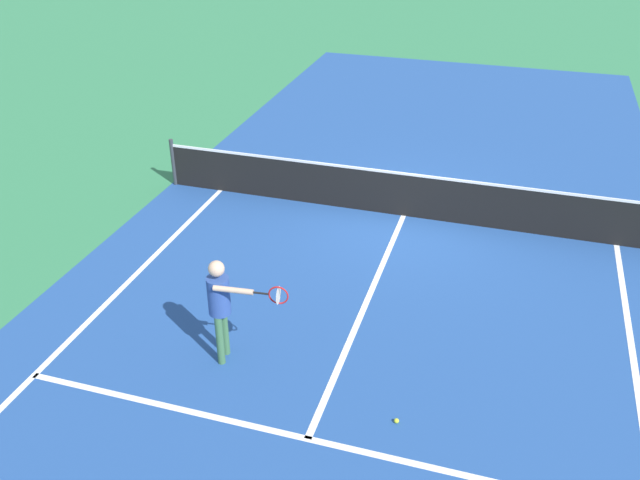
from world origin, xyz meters
name	(u,v)px	position (x,y,z in m)	size (l,w,h in m)	color
ground_plane	(404,216)	(0.00, 0.00, 0.00)	(60.00, 60.00, 0.00)	#337F51
court_surface_inbounds	(404,216)	(0.00, 0.00, 0.00)	(10.62, 24.40, 0.00)	#234C93
line_sideline_left	(54,356)	(-4.11, -5.95, 0.00)	(0.10, 11.89, 0.01)	white
line_service_near	(308,439)	(0.00, -6.40, 0.00)	(8.22, 0.10, 0.01)	white
line_center_service	(367,301)	(0.00, -3.20, 0.00)	(0.10, 6.40, 0.01)	white
net	(405,194)	(0.00, 0.00, 0.49)	(10.51, 0.09, 1.07)	#33383D
player_near	(221,300)	(-1.64, -5.24, 1.04)	(1.22, 0.42, 1.67)	#3F7247
tennis_ball_mid_court	(396,421)	(1.02, -5.79, 0.03)	(0.07, 0.07, 0.07)	#CCE033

